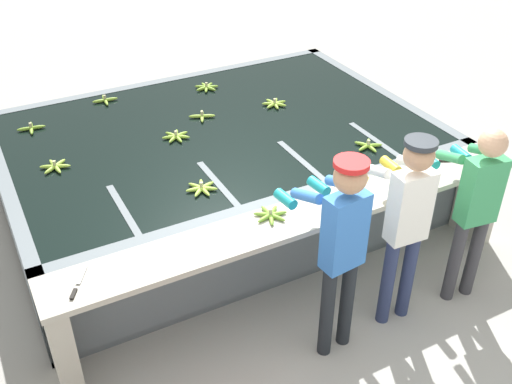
% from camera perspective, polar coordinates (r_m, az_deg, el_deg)
% --- Properties ---
extents(ground_plane, '(80.00, 80.00, 0.00)m').
position_cam_1_polar(ground_plane, '(5.34, 5.42, -11.49)').
color(ground_plane, '#A3A099').
rests_on(ground_plane, ground).
extents(wash_tank, '(4.27, 2.95, 0.94)m').
position_cam_1_polar(wash_tank, '(6.38, -3.58, 2.29)').
color(wash_tank, slate).
rests_on(wash_tank, ground).
extents(work_ledge, '(4.27, 0.45, 0.94)m').
position_cam_1_polar(work_ledge, '(5.04, 4.44, -4.63)').
color(work_ledge, '#A8A393').
rests_on(work_ledge, ground).
extents(worker_0, '(0.45, 0.74, 1.76)m').
position_cam_1_polar(worker_0, '(4.39, 8.08, -4.51)').
color(worker_0, '#1E2328').
rests_on(worker_0, ground).
extents(worker_1, '(0.43, 0.73, 1.73)m').
position_cam_1_polar(worker_1, '(4.78, 14.09, -2.10)').
color(worker_1, navy).
rests_on(worker_1, ground).
extents(worker_2, '(0.47, 0.73, 1.67)m').
position_cam_1_polar(worker_2, '(5.22, 20.18, -0.78)').
color(worker_2, '#38383D').
rests_on(worker_2, ground).
extents(banana_bunch_floating_0, '(0.28, 0.28, 0.08)m').
position_cam_1_polar(banana_bunch_floating_0, '(5.16, -5.21, 0.38)').
color(banana_bunch_floating_0, '#9EC642').
rests_on(banana_bunch_floating_0, wash_tank).
extents(banana_bunch_floating_1, '(0.27, 0.28, 0.08)m').
position_cam_1_polar(banana_bunch_floating_1, '(5.75, -18.59, 2.34)').
color(banana_bunch_floating_1, '#9EC642').
rests_on(banana_bunch_floating_1, wash_tank).
extents(banana_bunch_floating_2, '(0.28, 0.27, 0.08)m').
position_cam_1_polar(banana_bunch_floating_2, '(5.89, 10.63, 4.38)').
color(banana_bunch_floating_2, '#7FAD33').
rests_on(banana_bunch_floating_2, wash_tank).
extents(banana_bunch_floating_3, '(0.27, 0.28, 0.08)m').
position_cam_1_polar(banana_bunch_floating_3, '(6.63, 1.78, 8.42)').
color(banana_bunch_floating_3, '#93BC3D').
rests_on(banana_bunch_floating_3, wash_tank).
extents(banana_bunch_floating_4, '(0.28, 0.28, 0.08)m').
position_cam_1_polar(banana_bunch_floating_4, '(7.05, -4.74, 9.92)').
color(banana_bunch_floating_4, '#7FAD33').
rests_on(banana_bunch_floating_4, wash_tank).
extents(banana_bunch_floating_5, '(0.28, 0.28, 0.08)m').
position_cam_1_polar(banana_bunch_floating_5, '(6.01, -7.62, 5.29)').
color(banana_bunch_floating_5, '#8CB738').
rests_on(banana_bunch_floating_5, wash_tank).
extents(banana_bunch_floating_6, '(0.28, 0.28, 0.08)m').
position_cam_1_polar(banana_bunch_floating_6, '(6.92, -14.18, 8.50)').
color(banana_bunch_floating_6, '#8CB738').
rests_on(banana_bunch_floating_6, wash_tank).
extents(banana_bunch_floating_7, '(0.27, 0.27, 0.08)m').
position_cam_1_polar(banana_bunch_floating_7, '(6.38, -5.16, 7.23)').
color(banana_bunch_floating_7, '#93BC3D').
rests_on(banana_bunch_floating_7, wash_tank).
extents(banana_bunch_floating_8, '(0.28, 0.28, 0.08)m').
position_cam_1_polar(banana_bunch_floating_8, '(6.52, -20.62, 5.73)').
color(banana_bunch_floating_8, '#7FAD33').
rests_on(banana_bunch_floating_8, wash_tank).
extents(banana_bunch_ledge_0, '(0.28, 0.28, 0.08)m').
position_cam_1_polar(banana_bunch_ledge_0, '(4.81, 1.39, -2.19)').
color(banana_bunch_ledge_0, '#75A333').
rests_on(banana_bunch_ledge_0, work_ledge).
extents(knife_0, '(0.32, 0.19, 0.02)m').
position_cam_1_polar(knife_0, '(5.84, 18.19, 2.86)').
color(knife_0, silver).
rests_on(knife_0, work_ledge).
extents(knife_1, '(0.20, 0.32, 0.02)m').
position_cam_1_polar(knife_1, '(4.35, -16.73, -8.65)').
color(knife_1, silver).
rests_on(knife_1, work_ledge).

